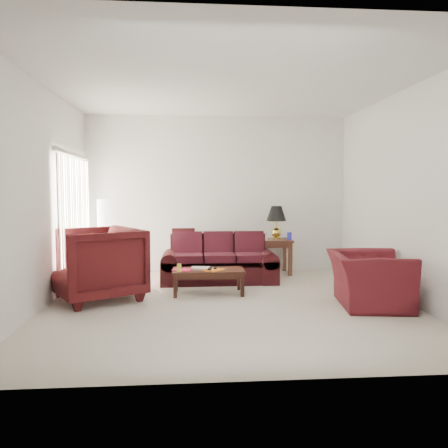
% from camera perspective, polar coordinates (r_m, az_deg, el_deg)
% --- Properties ---
extents(floor, '(5.00, 5.00, 0.00)m').
position_cam_1_polar(floor, '(6.19, 0.63, -10.34)').
color(floor, beige).
rests_on(floor, ground).
extents(blinds, '(0.10, 2.00, 2.16)m').
position_cam_1_polar(blinds, '(7.52, -19.01, 0.38)').
color(blinds, silver).
rests_on(blinds, ground).
extents(sofa, '(2.04, 1.02, 0.81)m').
position_cam_1_polar(sofa, '(7.53, -0.66, -4.56)').
color(sofa, black).
rests_on(sofa, ground).
extents(throw_pillow, '(0.43, 0.22, 0.44)m').
position_cam_1_polar(throw_pillow, '(8.10, -5.32, -2.07)').
color(throw_pillow, black).
rests_on(throw_pillow, sofa).
extents(end_table, '(0.63, 0.63, 0.66)m').
position_cam_1_polar(end_table, '(8.36, 6.63, -4.23)').
color(end_table, '#4C2C1A').
rests_on(end_table, ground).
extents(table_lamp, '(0.41, 0.41, 0.63)m').
position_cam_1_polar(table_lamp, '(8.34, 6.85, 0.19)').
color(table_lamp, gold).
rests_on(table_lamp, end_table).
extents(clock, '(0.14, 0.06, 0.14)m').
position_cam_1_polar(clock, '(8.16, 5.15, -1.61)').
color(clock, '#B9B9BD').
rests_on(clock, end_table).
extents(blue_canister, '(0.10, 0.10, 0.14)m').
position_cam_1_polar(blue_canister, '(8.25, 8.53, -1.56)').
color(blue_canister, '#1B20B3').
rests_on(blue_canister, end_table).
extents(picture_frame, '(0.16, 0.18, 0.06)m').
position_cam_1_polar(picture_frame, '(8.48, 5.26, -1.29)').
color(picture_frame, white).
rests_on(picture_frame, end_table).
extents(floor_lamp, '(0.31, 0.31, 1.44)m').
position_cam_1_polar(floor_lamp, '(8.20, -15.50, -1.75)').
color(floor_lamp, white).
rests_on(floor_lamp, ground).
extents(armchair_left, '(1.57, 1.56, 1.05)m').
position_cam_1_polar(armchair_left, '(6.54, -16.29, -5.00)').
color(armchair_left, '#3B0D0F').
rests_on(armchair_left, ground).
extents(armchair_right, '(1.12, 1.24, 0.73)m').
position_cam_1_polar(armchair_right, '(6.30, 18.37, -6.89)').
color(armchair_right, '#491117').
rests_on(armchair_right, ground).
extents(coffee_table, '(1.13, 0.65, 0.38)m').
position_cam_1_polar(coffee_table, '(6.71, -2.06, -7.52)').
color(coffee_table, black).
rests_on(coffee_table, ground).
extents(magazine_red, '(0.32, 0.27, 0.02)m').
position_cam_1_polar(magazine_red, '(6.62, -5.50, -5.96)').
color(magazine_red, red).
rests_on(magazine_red, coffee_table).
extents(magazine_white, '(0.31, 0.25, 0.02)m').
position_cam_1_polar(magazine_white, '(6.77, -3.12, -5.72)').
color(magazine_white, white).
rests_on(magazine_white, coffee_table).
extents(magazine_orange, '(0.35, 0.35, 0.02)m').
position_cam_1_polar(magazine_orange, '(6.57, -1.29, -6.02)').
color(magazine_orange, orange).
rests_on(magazine_orange, coffee_table).
extents(remote_a, '(0.08, 0.17, 0.02)m').
position_cam_1_polar(remote_a, '(6.57, -1.87, -5.85)').
color(remote_a, black).
rests_on(remote_a, coffee_table).
extents(remote_b, '(0.07, 0.16, 0.02)m').
position_cam_1_polar(remote_b, '(6.66, -1.10, -5.71)').
color(remote_b, black).
rests_on(remote_b, coffee_table).
extents(yellow_glass, '(0.09, 0.09, 0.11)m').
position_cam_1_polar(yellow_glass, '(6.52, -5.88, -5.68)').
color(yellow_glass, gold).
rests_on(yellow_glass, coffee_table).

